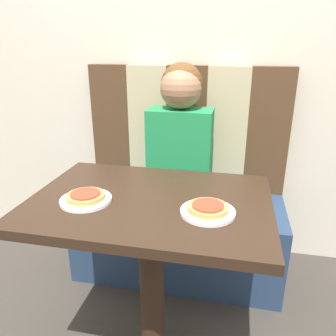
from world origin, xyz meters
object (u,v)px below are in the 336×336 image
at_px(person, 180,132).
at_px(plate_left, 86,200).
at_px(pizza_left, 86,196).
at_px(pizza_right, 208,208).
at_px(plate_right, 208,212).

relative_size(person, plate_left, 4.14).
bearing_deg(plate_left, pizza_left, 26.57).
distance_m(plate_left, pizza_left, 0.02).
xyz_separation_m(plate_left, pizza_left, (0.00, 0.00, 0.02)).
relative_size(plate_left, pizza_right, 1.36).
height_order(plate_right, pizza_right, pizza_right).
bearing_deg(person, plate_right, -73.08).
relative_size(plate_left, pizza_left, 1.36).
bearing_deg(pizza_left, pizza_right, 0.00).
height_order(plate_left, pizza_right, pizza_right).
relative_size(plate_right, pizza_left, 1.36).
relative_size(person, pizza_left, 5.62).
height_order(plate_right, pizza_left, pizza_left).
bearing_deg(person, pizza_right, -73.08).
bearing_deg(pizza_right, pizza_left, 180.00).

